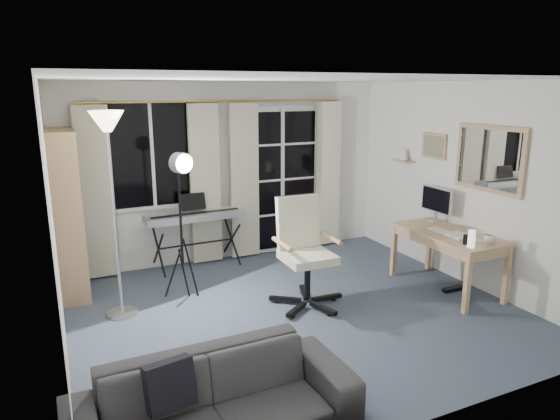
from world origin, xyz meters
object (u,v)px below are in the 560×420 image
object	(u,v)px
studio_light	(181,180)
mug	(490,238)
monitor	(437,201)
office_chair	(302,241)
sofa	(214,391)
desk	(448,240)
keyboard_piano	(195,217)
bookshelf	(66,219)
torchiere_lamp	(109,154)

from	to	relation	value
studio_light	mug	world-z (taller)	studio_light
studio_light	monitor	world-z (taller)	studio_light
office_chair	monitor	size ratio (longest dim) A/B	2.37
monitor	mug	distance (m)	0.98
studio_light	sofa	world-z (taller)	studio_light
office_chair	desk	size ratio (longest dim) A/B	0.91
keyboard_piano	office_chair	size ratio (longest dim) A/B	1.09
bookshelf	torchiere_lamp	bearing A→B (deg)	-60.14
studio_light	sofa	distance (m)	2.63
monitor	mug	xyz separation A→B (m)	(-0.10, -0.95, -0.21)
bookshelf	keyboard_piano	size ratio (longest dim) A/B	1.46
studio_light	monitor	bearing A→B (deg)	-33.96
monitor	sofa	distance (m)	3.95
torchiere_lamp	mug	distance (m)	4.03
bookshelf	desk	bearing A→B (deg)	-21.04
office_chair	monitor	distance (m)	1.91
office_chair	sofa	world-z (taller)	office_chair
monitor	keyboard_piano	bearing A→B (deg)	151.72
desk	studio_light	bearing A→B (deg)	159.71
keyboard_piano	office_chair	xyz separation A→B (m)	(0.78, -1.47, -0.01)
office_chair	bookshelf	bearing A→B (deg)	151.60
bookshelf	torchiere_lamp	world-z (taller)	torchiere_lamp
studio_light	desk	size ratio (longest dim) A/B	1.30
office_chair	desk	xyz separation A→B (m)	(1.70, -0.41, -0.09)
torchiere_lamp	office_chair	world-z (taller)	torchiere_lamp
torchiere_lamp	mug	world-z (taller)	torchiere_lamp
torchiere_lamp	studio_light	distance (m)	0.82
office_chair	sofa	size ratio (longest dim) A/B	0.62
keyboard_piano	mug	distance (m)	3.51
studio_light	sofa	size ratio (longest dim) A/B	0.88
monitor	desk	bearing A→B (deg)	-113.81
keyboard_piano	studio_light	size ratio (longest dim) A/B	0.76
sofa	monitor	bearing A→B (deg)	26.88
desk	mug	xyz separation A→B (m)	(0.10, -0.50, 0.14)
monitor	sofa	xyz separation A→B (m)	(-3.46, -1.82, -0.58)
monitor	sofa	world-z (taller)	monitor
studio_light	sofa	xyz separation A→B (m)	(-0.43, -2.41, -0.98)
torchiere_lamp	sofa	distance (m)	2.63
bookshelf	keyboard_piano	world-z (taller)	bookshelf
torchiere_lamp	office_chair	bearing A→B (deg)	-14.45
bookshelf	studio_light	distance (m)	1.42
sofa	torchiere_lamp	bearing A→B (deg)	96.85
torchiere_lamp	sofa	xyz separation A→B (m)	(0.30, -2.26, -1.32)
torchiere_lamp	desk	xyz separation A→B (m)	(3.57, -0.89, -1.09)
desk	keyboard_piano	bearing A→B (deg)	142.67
sofa	keyboard_piano	bearing A→B (deg)	75.60
desk	sofa	distance (m)	3.55
studio_light	monitor	distance (m)	3.12
sofa	desk	bearing A→B (deg)	21.91
bookshelf	office_chair	bearing A→B (deg)	-27.45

